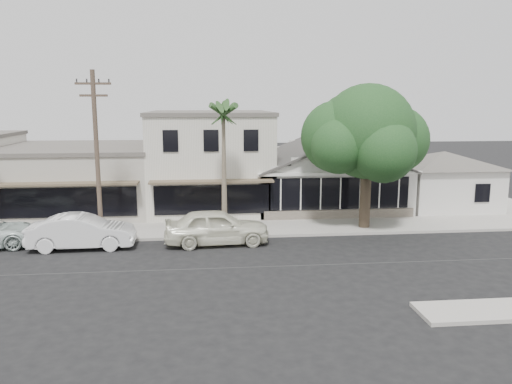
{
  "coord_description": "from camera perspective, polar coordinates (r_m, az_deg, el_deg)",
  "views": [
    {
      "loc": [
        -3.37,
        -21.5,
        7.36
      ],
      "look_at": [
        -0.55,
        6.0,
        2.37
      ],
      "focal_mm": 35.0,
      "sensor_mm": 36.0,
      "label": 1
    }
  ],
  "objects": [
    {
      "name": "car_1",
      "position": [
        26.95,
        -19.28,
        -4.3
      ],
      "size": [
        5.33,
        1.98,
        1.74
      ],
      "primitive_type": "imported",
      "rotation": [
        0.0,
        0.0,
        1.6
      ],
      "color": "white",
      "rests_on": "ground"
    },
    {
      "name": "row_building_midnear",
      "position": [
        36.43,
        -19.5,
        1.33
      ],
      "size": [
        10.0,
        10.0,
        4.2
      ],
      "primitive_type": "cube",
      "color": "#B0AA9E",
      "rests_on": "ground"
    },
    {
      "name": "side_cottage",
      "position": [
        37.39,
        20.54,
        0.55
      ],
      "size": [
        6.0,
        6.0,
        3.0
      ],
      "primitive_type": "cube",
      "color": "silver",
      "rests_on": "ground"
    },
    {
      "name": "car_0",
      "position": [
        26.26,
        -4.5,
        -3.98
      ],
      "size": [
        5.58,
        2.5,
        1.86
      ],
      "primitive_type": "imported",
      "rotation": [
        0.0,
        0.0,
        1.63
      ],
      "color": "silver",
      "rests_on": "ground"
    },
    {
      "name": "ground",
      "position": [
        22.98,
        2.92,
        -8.47
      ],
      "size": [
        140.0,
        140.0,
        0.0
      ],
      "primitive_type": "plane",
      "color": "black",
      "rests_on": "ground"
    },
    {
      "name": "shade_tree",
      "position": [
        29.44,
        12.36,
        6.46
      ],
      "size": [
        7.59,
        6.87,
        8.43
      ],
      "rotation": [
        0.0,
        0.0,
        0.4
      ],
      "color": "#493C2C",
      "rests_on": "ground"
    },
    {
      "name": "utility_pole",
      "position": [
        27.41,
        -17.73,
        4.36
      ],
      "size": [
        1.8,
        0.24,
        9.0
      ],
      "color": "brown",
      "rests_on": "ground"
    },
    {
      "name": "sidewalk_north",
      "position": [
        29.54,
        -14.73,
        -4.4
      ],
      "size": [
        90.0,
        3.5,
        0.15
      ],
      "primitive_type": "cube",
      "color": "#9E9991",
      "rests_on": "ground"
    },
    {
      "name": "palm_east",
      "position": [
        27.46,
        -3.75,
        8.86
      ],
      "size": [
        2.75,
        2.75,
        7.8
      ],
      "color": "#726651",
      "rests_on": "ground"
    },
    {
      "name": "row_building_near",
      "position": [
        35.25,
        -5.22,
        3.48
      ],
      "size": [
        8.0,
        10.0,
        6.5
      ],
      "primitive_type": "cube",
      "color": "silver",
      "rests_on": "ground"
    },
    {
      "name": "corner_shop",
      "position": [
        35.31,
        7.92,
        2.4
      ],
      "size": [
        10.4,
        8.6,
        5.1
      ],
      "color": "silver",
      "rests_on": "ground"
    }
  ]
}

